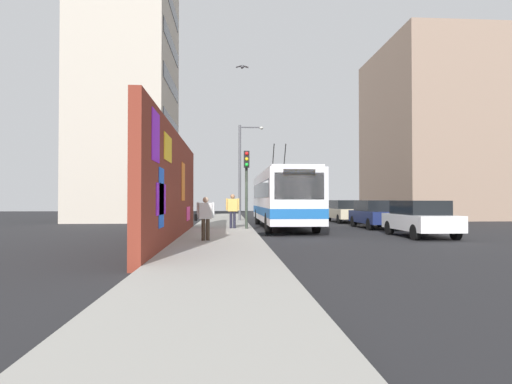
# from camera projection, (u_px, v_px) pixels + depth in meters

# --- Properties ---
(ground_plane) EXTENTS (80.00, 80.00, 0.00)m
(ground_plane) POSITION_uv_depth(u_px,v_px,m) (254.00, 233.00, 20.50)
(ground_plane) COLOR #232326
(sidewalk_slab) EXTENTS (48.00, 3.20, 0.15)m
(sidewalk_slab) POSITION_uv_depth(u_px,v_px,m) (221.00, 232.00, 20.39)
(sidewalk_slab) COLOR #9E9B93
(sidewalk_slab) RESTS_ON ground_plane
(graffiti_wall) EXTENTS (14.13, 0.32, 4.17)m
(graffiti_wall) POSITION_uv_depth(u_px,v_px,m) (175.00, 188.00, 16.37)
(graffiti_wall) COLOR maroon
(graffiti_wall) RESTS_ON ground_plane
(building_far_left) EXTENTS (10.02, 6.81, 19.91)m
(building_far_left) POSITION_uv_depth(u_px,v_px,m) (128.00, 95.00, 33.49)
(building_far_left) COLOR #B2A899
(building_far_left) RESTS_ON ground_plane
(building_far_right) EXTENTS (12.61, 9.57, 15.10)m
(building_far_right) POSITION_uv_depth(u_px,v_px,m) (433.00, 133.00, 37.67)
(building_far_right) COLOR gray
(building_far_right) RESTS_ON ground_plane
(city_bus) EXTENTS (11.55, 2.60, 4.96)m
(city_bus) POSITION_uv_depth(u_px,v_px,m) (282.00, 197.00, 23.99)
(city_bus) COLOR silver
(city_bus) RESTS_ON ground_plane
(parked_car_white) EXTENTS (4.13, 1.88, 1.58)m
(parked_car_white) POSITION_uv_depth(u_px,v_px,m) (420.00, 218.00, 18.25)
(parked_car_white) COLOR white
(parked_car_white) RESTS_ON ground_plane
(parked_car_navy) EXTENTS (4.35, 1.81, 1.58)m
(parked_car_navy) POSITION_uv_depth(u_px,v_px,m) (375.00, 214.00, 23.84)
(parked_car_navy) COLOR navy
(parked_car_navy) RESTS_ON ground_plane
(parked_car_champagne) EXTENTS (4.49, 1.86, 1.58)m
(parked_car_champagne) POSITION_uv_depth(u_px,v_px,m) (345.00, 211.00, 29.94)
(parked_car_champagne) COLOR #C6B793
(parked_car_champagne) RESTS_ON ground_plane
(pedestrian_near_wall) EXTENTS (0.22, 0.72, 1.57)m
(pedestrian_near_wall) POSITION_uv_depth(u_px,v_px,m) (205.00, 215.00, 15.21)
(pedestrian_near_wall) COLOR #3F3326
(pedestrian_near_wall) RESTS_ON sidewalk_slab
(pedestrian_midblock) EXTENTS (0.24, 0.70, 1.75)m
(pedestrian_midblock) POSITION_uv_depth(u_px,v_px,m) (233.00, 208.00, 21.73)
(pedestrian_midblock) COLOR #1E1E2D
(pedestrian_midblock) RESTS_ON sidewalk_slab
(traffic_light) EXTENTS (0.49, 0.28, 3.95)m
(traffic_light) POSITION_uv_depth(u_px,v_px,m) (247.00, 176.00, 21.30)
(traffic_light) COLOR #2D382D
(traffic_light) RESTS_ON sidewalk_slab
(street_lamp) EXTENTS (0.44, 1.77, 6.79)m
(street_lamp) POSITION_uv_depth(u_px,v_px,m) (242.00, 166.00, 30.03)
(street_lamp) COLOR #4C4C51
(street_lamp) RESTS_ON sidewalk_slab
(flying_pigeons) EXTENTS (0.32, 0.55, 0.14)m
(flying_pigeons) POSITION_uv_depth(u_px,v_px,m) (242.00, 67.00, 18.53)
(flying_pigeons) COLOR slate
(curbside_puddle) EXTENTS (2.20, 2.20, 0.00)m
(curbside_puddle) POSITION_uv_depth(u_px,v_px,m) (268.00, 234.00, 19.69)
(curbside_puddle) COLOR black
(curbside_puddle) RESTS_ON ground_plane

